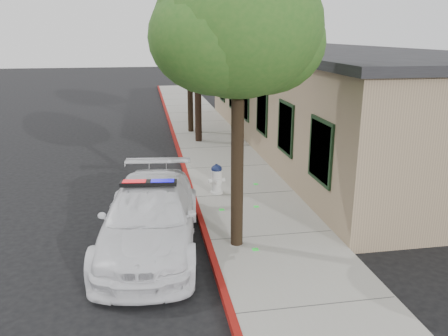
% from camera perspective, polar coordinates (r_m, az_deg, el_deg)
% --- Properties ---
extents(ground, '(120.00, 120.00, 0.00)m').
position_cam_1_polar(ground, '(10.97, -2.36, -9.79)').
color(ground, black).
rests_on(ground, ground).
extents(sidewalk, '(3.20, 60.00, 0.15)m').
position_cam_1_polar(sidewalk, '(13.92, 2.52, -3.56)').
color(sidewalk, gray).
rests_on(sidewalk, ground).
extents(red_curb, '(0.14, 60.00, 0.16)m').
position_cam_1_polar(red_curb, '(13.68, -3.81, -3.93)').
color(red_curb, maroon).
rests_on(red_curb, ground).
extents(clapboard_building, '(7.30, 20.89, 4.24)m').
position_cam_1_polar(clapboard_building, '(20.55, 13.04, 8.54)').
color(clapboard_building, '#978263').
rests_on(clapboard_building, ground).
extents(police_car, '(2.76, 5.53, 1.66)m').
position_cam_1_polar(police_car, '(10.74, -9.28, -6.09)').
color(police_car, white).
rests_on(police_car, ground).
extents(fire_hydrant, '(0.53, 0.46, 0.93)m').
position_cam_1_polar(fire_hydrant, '(13.78, -0.93, -1.37)').
color(fire_hydrant, silver).
rests_on(fire_hydrant, sidewalk).
extents(street_tree_near, '(3.75, 3.46, 6.34)m').
position_cam_1_polar(street_tree_near, '(9.64, 1.90, 16.61)').
color(street_tree_near, black).
rests_on(street_tree_near, sidewalk).
extents(street_tree_mid, '(3.61, 3.77, 6.89)m').
position_cam_1_polar(street_tree_mid, '(20.23, -3.48, 17.95)').
color(street_tree_mid, black).
rests_on(street_tree_mid, sidewalk).
extents(street_tree_far, '(3.37, 3.13, 5.92)m').
position_cam_1_polar(street_tree_far, '(22.29, -4.35, 15.90)').
color(street_tree_far, black).
rests_on(street_tree_far, sidewalk).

